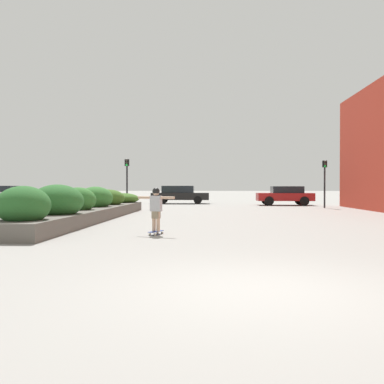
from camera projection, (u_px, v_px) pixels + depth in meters
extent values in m
plane|color=gray|center=(262.00, 290.00, 5.71)|extent=(300.00, 300.00, 0.00)
cube|color=#605B54|center=(89.00, 214.00, 18.05)|extent=(1.88, 15.51, 0.48)
ellipsoid|color=#286028|center=(23.00, 205.00, 11.57)|extent=(1.42, 1.61, 1.06)
ellipsoid|color=#286028|center=(57.00, 201.00, 14.15)|extent=(1.71, 1.89, 1.12)
ellipsoid|color=#33702D|center=(78.00, 200.00, 16.80)|extent=(1.40, 1.32, 1.01)
ellipsoid|color=#33702D|center=(95.00, 198.00, 19.38)|extent=(1.57, 1.65, 1.04)
ellipsoid|color=#3D6623|center=(108.00, 198.00, 21.70)|extent=(1.71, 1.48, 0.88)
ellipsoid|color=#3D6623|center=(123.00, 199.00, 24.63)|extent=(1.85, 1.84, 0.62)
cube|color=navy|center=(156.00, 231.00, 12.35)|extent=(0.41, 0.69, 0.01)
cylinder|color=beige|center=(157.00, 233.00, 12.60)|extent=(0.07, 0.08, 0.06)
cylinder|color=beige|center=(162.00, 233.00, 12.54)|extent=(0.07, 0.08, 0.06)
cylinder|color=beige|center=(150.00, 234.00, 12.17)|extent=(0.07, 0.08, 0.06)
cylinder|color=beige|center=(155.00, 234.00, 12.11)|extent=(0.07, 0.08, 0.06)
cylinder|color=tan|center=(154.00, 221.00, 12.38)|extent=(0.14, 0.14, 0.57)
cylinder|color=tan|center=(158.00, 221.00, 12.32)|extent=(0.14, 0.14, 0.57)
cube|color=gray|center=(156.00, 215.00, 12.35)|extent=(0.25, 0.23, 0.21)
cube|color=#B2B2B7|center=(156.00, 204.00, 12.34)|extent=(0.36, 0.27, 0.45)
cylinder|color=tan|center=(145.00, 198.00, 12.49)|extent=(0.42, 0.22, 0.07)
cylinder|color=tan|center=(168.00, 198.00, 12.19)|extent=(0.42, 0.22, 0.07)
sphere|color=tan|center=(156.00, 193.00, 12.34)|extent=(0.19, 0.19, 0.19)
sphere|color=black|center=(156.00, 191.00, 12.34)|extent=(0.22, 0.22, 0.22)
cube|color=black|center=(180.00, 196.00, 35.58)|extent=(4.75, 1.86, 0.58)
cube|color=black|center=(178.00, 189.00, 35.58)|extent=(2.61, 1.64, 0.58)
cylinder|color=black|center=(198.00, 199.00, 36.40)|extent=(0.64, 0.22, 0.64)
cylinder|color=black|center=(198.00, 200.00, 34.63)|extent=(0.64, 0.22, 0.64)
cylinder|color=black|center=(164.00, 199.00, 36.53)|extent=(0.64, 0.22, 0.64)
cylinder|color=black|center=(162.00, 200.00, 34.77)|extent=(0.64, 0.22, 0.64)
cube|color=#BCBCC1|center=(4.00, 196.00, 32.51)|extent=(3.89, 1.88, 0.71)
cube|color=black|center=(2.00, 189.00, 32.51)|extent=(2.14, 1.66, 0.45)
cylinder|color=black|center=(25.00, 201.00, 33.35)|extent=(0.62, 0.22, 0.62)
cylinder|color=black|center=(14.00, 202.00, 31.57)|extent=(0.62, 0.22, 0.62)
cube|color=maroon|center=(285.00, 197.00, 32.40)|extent=(4.17, 1.91, 0.59)
cube|color=black|center=(287.00, 190.00, 32.39)|extent=(2.29, 1.68, 0.51)
cylinder|color=black|center=(269.00, 201.00, 31.56)|extent=(0.68, 0.22, 0.68)
cylinder|color=black|center=(266.00, 200.00, 33.37)|extent=(0.68, 0.22, 0.68)
cylinder|color=black|center=(304.00, 201.00, 31.44)|extent=(0.68, 0.22, 0.68)
cylinder|color=black|center=(299.00, 200.00, 33.25)|extent=(0.68, 0.22, 0.68)
cylinder|color=black|center=(127.00, 187.00, 28.40)|extent=(0.11, 0.11, 2.78)
cube|color=black|center=(127.00, 163.00, 28.38)|extent=(0.28, 0.20, 0.45)
sphere|color=#2D2823|center=(127.00, 160.00, 28.26)|extent=(0.15, 0.15, 0.15)
sphere|color=#2D2823|center=(127.00, 163.00, 28.26)|extent=(0.15, 0.15, 0.15)
sphere|color=green|center=(127.00, 165.00, 28.26)|extent=(0.15, 0.15, 0.15)
cylinder|color=black|center=(325.00, 188.00, 28.10)|extent=(0.11, 0.11, 2.67)
cube|color=black|center=(325.00, 164.00, 28.08)|extent=(0.28, 0.20, 0.45)
sphere|color=#2D2823|center=(325.00, 162.00, 27.95)|extent=(0.15, 0.15, 0.15)
sphere|color=#2D2823|center=(325.00, 164.00, 27.96)|extent=(0.15, 0.15, 0.15)
sphere|color=green|center=(325.00, 166.00, 27.96)|extent=(0.15, 0.15, 0.15)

